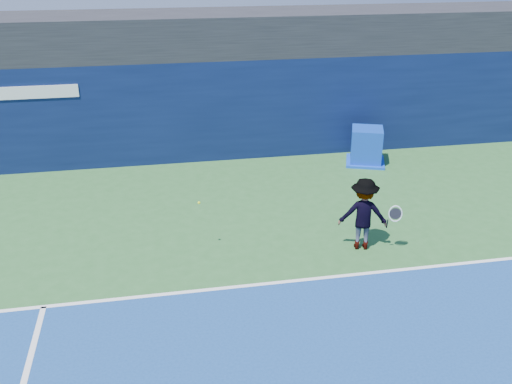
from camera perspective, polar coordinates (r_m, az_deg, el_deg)
baseline at (r=11.43m, az=5.22°, el=-8.70°), size 24.00×0.10×0.01m
stadium_band at (r=18.15m, az=-1.77°, el=15.71°), size 36.00×3.00×1.20m
back_wall_assembly at (r=17.60m, az=-1.18°, el=8.49°), size 36.00×1.03×3.00m
equipment_cart at (r=17.42m, az=10.97°, el=4.42°), size 1.44×1.44×1.08m
tennis_player at (r=12.37m, az=10.69°, el=-2.17°), size 1.32×0.85×1.61m
tennis_ball at (r=11.98m, az=-5.72°, el=-1.08°), size 0.06×0.06×0.06m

